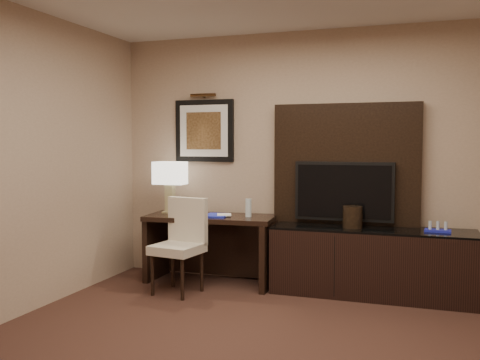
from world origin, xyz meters
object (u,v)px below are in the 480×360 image
at_px(water_bottle, 248,208).
at_px(minibar_tray, 438,227).
at_px(table_lamp, 170,185).
at_px(tv, 344,191).
at_px(desk_phone, 189,210).
at_px(ice_bucket, 353,217).
at_px(credenza, 372,262).
at_px(desk_chair, 177,248).
at_px(desk, 211,249).

bearing_deg(water_bottle, minibar_tray, 0.54).
bearing_deg(minibar_tray, table_lamp, 179.93).
relative_size(tv, table_lamp, 1.61).
bearing_deg(desk_phone, water_bottle, -16.70).
distance_m(water_bottle, ice_bucket, 1.09).
distance_m(water_bottle, minibar_tray, 1.89).
relative_size(credenza, table_lamp, 3.16).
height_order(desk_chair, ice_bucket, desk_chair).
xyz_separation_m(tv, ice_bucket, (0.11, -0.16, -0.24)).
bearing_deg(desk, table_lamp, 169.26).
height_order(desk_chair, minibar_tray, desk_chair).
xyz_separation_m(desk, minibar_tray, (2.30, 0.05, 0.35)).
height_order(credenza, desk_chair, desk_chair).
relative_size(desk_chair, water_bottle, 4.83).
distance_m(desk_chair, table_lamp, 0.87).
xyz_separation_m(credenza, tv, (-0.30, 0.14, 0.68)).
xyz_separation_m(table_lamp, ice_bucket, (2.01, -0.02, -0.26)).
bearing_deg(desk_phone, credenza, -17.77).
relative_size(tv, water_bottle, 5.21).
height_order(desk_phone, minibar_tray, desk_phone).
distance_m(table_lamp, minibar_tray, 2.83).
bearing_deg(water_bottle, desk_chair, -137.43).
xyz_separation_m(desk_chair, table_lamp, (-0.35, 0.55, 0.58)).
height_order(desk, credenza, desk).
height_order(desk_phone, ice_bucket, ice_bucket).
bearing_deg(minibar_tray, water_bottle, -179.46).
distance_m(desk_phone, minibar_tray, 2.56).
bearing_deg(desk_chair, table_lamp, 130.78).
bearing_deg(desk_chair, credenza, 25.06).
bearing_deg(tv, credenza, -25.01).
xyz_separation_m(credenza, water_bottle, (-1.28, -0.02, 0.49)).
bearing_deg(credenza, ice_bucket, -174.15).
bearing_deg(desk, ice_bucket, -3.07).
distance_m(desk, desk_chair, 0.53).
relative_size(table_lamp, desk_phone, 2.95).
height_order(tv, ice_bucket, tv).
xyz_separation_m(desk_phone, water_bottle, (0.67, 0.03, 0.04)).
xyz_separation_m(credenza, ice_bucket, (-0.19, -0.02, 0.44)).
height_order(desk, desk_chair, desk_chair).
height_order(desk_chair, table_lamp, table_lamp).
xyz_separation_m(desk_phone, ice_bucket, (1.76, 0.03, -0.01)).
relative_size(credenza, ice_bucket, 9.11).
bearing_deg(water_bottle, table_lamp, 178.69).
bearing_deg(water_bottle, desk, -175.10).
bearing_deg(credenza, desk_chair, -163.52).
bearing_deg(desk, water_bottle, 0.54).
bearing_deg(desk_chair, water_bottle, 51.16).
relative_size(desk_phone, minibar_tray, 0.88).
bearing_deg(ice_bucket, desk_phone, -179.13).
relative_size(desk_chair, minibar_tray, 3.90).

